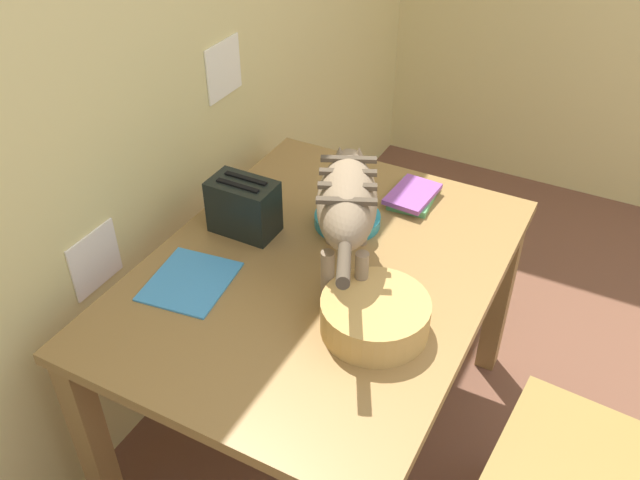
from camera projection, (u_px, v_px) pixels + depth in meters
wall_rear at (100, 61)px, 1.82m from camera, size 4.71×0.11×2.50m
dining_table at (320, 291)px, 2.00m from camera, size 1.25×0.94×0.73m
cat at (347, 201)px, 1.81m from camera, size 0.62×0.33×0.32m
saucer_bowl at (347, 220)px, 2.11m from camera, size 0.21×0.21×0.03m
coffee_mug at (348, 202)px, 2.07m from camera, size 0.12×0.08×0.09m
magazine at (190, 281)px, 1.90m from camera, size 0.27×0.24×0.01m
book_stack at (413, 195)px, 2.22m from camera, size 0.21×0.14×0.04m
wicker_basket at (375, 315)px, 1.72m from camera, size 0.28×0.28×0.09m
toaster at (244, 207)px, 2.04m from camera, size 0.12×0.20×0.18m
wooden_chair_near at (601, 469)px, 1.73m from camera, size 0.45×0.45×0.94m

